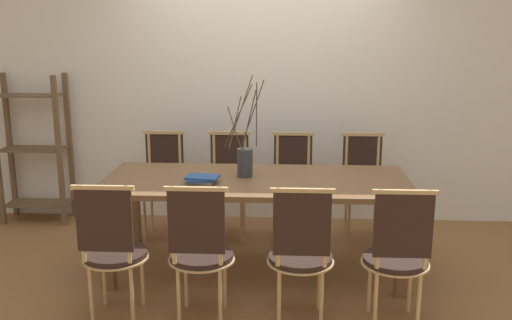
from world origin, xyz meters
TOP-DOWN VIEW (x-y plane):
  - ground_plane at (0.00, 0.00)m, footprint 16.00×16.00m
  - wall_rear at (0.00, 1.35)m, footprint 12.00×0.06m
  - dining_table at (0.00, 0.00)m, footprint 2.36×0.97m
  - chair_near_leftend at (-0.90, -0.81)m, footprint 0.44×0.44m
  - chair_near_left at (-0.32, -0.81)m, footprint 0.44×0.44m
  - chair_near_center at (0.33, -0.81)m, footprint 0.44×0.44m
  - chair_near_right at (0.94, -0.81)m, footprint 0.44×0.44m
  - chair_far_leftend at (-0.91, 0.81)m, footprint 0.44×0.44m
  - chair_far_left at (-0.30, 0.81)m, footprint 0.44×0.44m
  - chair_far_center at (0.30, 0.81)m, footprint 0.44×0.44m
  - chair_far_right at (0.94, 0.81)m, footprint 0.44×0.44m
  - vase_centerpiece at (-0.09, 0.07)m, footprint 0.32×0.31m
  - book_stack at (-0.40, -0.12)m, footprint 0.26×0.21m
  - shelving_rack at (-2.25, 1.11)m, footprint 0.66×0.32m

SIDE VIEW (x-z plane):
  - ground_plane at x=0.00m, z-range 0.00..0.00m
  - chair_near_leftend at x=-0.90m, z-range 0.03..0.99m
  - chair_near_left at x=-0.32m, z-range 0.03..0.99m
  - chair_near_center at x=0.33m, z-range 0.03..0.99m
  - chair_near_right at x=0.94m, z-range 0.03..0.99m
  - chair_far_leftend at x=-0.91m, z-range 0.03..0.99m
  - chair_far_left at x=-0.30m, z-range 0.03..0.99m
  - chair_far_center at x=0.30m, z-range 0.03..0.99m
  - chair_far_right at x=0.94m, z-range 0.03..0.99m
  - dining_table at x=0.00m, z-range 0.28..1.05m
  - shelving_rack at x=-2.25m, z-range 0.00..1.46m
  - book_stack at x=-0.40m, z-range 0.77..0.81m
  - vase_centerpiece at x=-0.09m, z-range 0.51..1.29m
  - wall_rear at x=0.00m, z-range 0.00..3.20m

